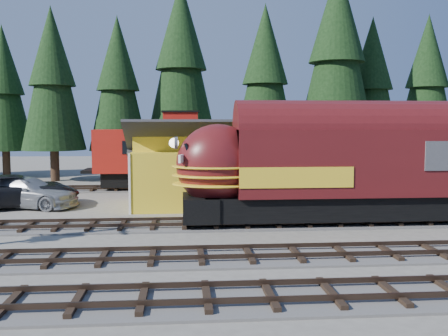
{
  "coord_description": "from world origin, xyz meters",
  "views": [
    {
      "loc": [
        -3.05,
        -20.26,
        5.0
      ],
      "look_at": [
        -1.04,
        4.0,
        2.87
      ],
      "focal_mm": 40.0,
      "sensor_mm": 36.0,
      "label": 1
    }
  ],
  "objects": [
    {
      "name": "caboose",
      "position": [
        -4.22,
        18.0,
        2.74
      ],
      "size": [
        10.72,
        3.11,
        5.57
      ],
      "color": "black",
      "rests_on": "ground"
    },
    {
      "name": "locomotive",
      "position": [
        4.74,
        4.0,
        2.72
      ],
      "size": [
        17.25,
        3.43,
        4.69
      ],
      "color": "black",
      "rests_on": "ground"
    },
    {
      "name": "pickup_truck_a",
      "position": [
        -13.0,
        10.5,
        1.0
      ],
      "size": [
        7.85,
        5.49,
        1.99
      ],
      "primitive_type": "imported",
      "rotation": [
        0.0,
        0.0,
        1.91
      ],
      "color": "black",
      "rests_on": "ground"
    },
    {
      "name": "ground",
      "position": [
        0.0,
        0.0,
        0.0
      ],
      "size": [
        120.0,
        120.0,
        0.0
      ],
      "primitive_type": "plane",
      "color": "#6B665B",
      "rests_on": "ground"
    },
    {
      "name": "conifer_backdrop",
      "position": [
        3.23,
        24.84,
        9.78
      ],
      "size": [
        81.6,
        22.41,
        16.99
      ],
      "color": "black",
      "rests_on": "ground"
    },
    {
      "name": "track_siding",
      "position": [
        10.0,
        4.0,
        0.06
      ],
      "size": [
        68.0,
        3.2,
        0.33
      ],
      "color": "#4C4947",
      "rests_on": "ground"
    },
    {
      "name": "depot",
      "position": [
        -0.0,
        10.5,
        2.96
      ],
      "size": [
        12.8,
        7.0,
        5.3
      ],
      "color": "gold",
      "rests_on": "ground"
    },
    {
      "name": "track_spur",
      "position": [
        -10.0,
        18.0,
        0.06
      ],
      "size": [
        32.0,
        3.2,
        0.33
      ],
      "color": "#4C4947",
      "rests_on": "ground"
    },
    {
      "name": "pickup_truck_b",
      "position": [
        -12.44,
        10.32,
        0.92
      ],
      "size": [
        6.83,
        4.28,
        1.84
      ],
      "primitive_type": "imported",
      "rotation": [
        0.0,
        0.0,
        1.28
      ],
      "color": "#9EA1A5",
      "rests_on": "ground"
    }
  ]
}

